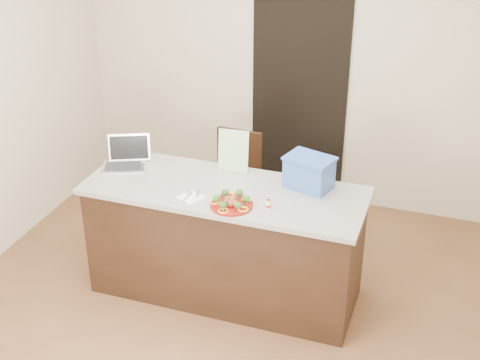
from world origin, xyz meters
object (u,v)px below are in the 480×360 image
(napkin, at_px, (191,197))
(plate, at_px, (231,205))
(island, at_px, (225,242))
(chair, at_px, (236,176))
(blue_box, at_px, (309,172))
(laptop, at_px, (126,157))
(yogurt_bottle, at_px, (268,205))

(napkin, bearing_deg, plate, -3.66)
(island, distance_m, chair, 0.96)
(blue_box, distance_m, chair, 1.19)
(laptop, relative_size, chair, 0.41)
(blue_box, height_order, chair, blue_box)
(yogurt_bottle, distance_m, laptop, 1.28)
(laptop, bearing_deg, yogurt_bottle, -37.44)
(plate, distance_m, yogurt_bottle, 0.26)
(napkin, bearing_deg, yogurt_bottle, 2.63)
(blue_box, xyz_separation_m, chair, (-0.81, 0.71, -0.51))
(island, bearing_deg, laptop, 172.17)
(napkin, bearing_deg, island, 49.33)
(plate, xyz_separation_m, laptop, (-0.99, 0.34, 0.05))
(yogurt_bottle, bearing_deg, laptop, 166.54)
(blue_box, bearing_deg, chair, 155.26)
(laptop, bearing_deg, island, -31.81)
(island, xyz_separation_m, plate, (0.13, -0.23, 0.47))
(yogurt_bottle, height_order, laptop, laptop)
(napkin, xyz_separation_m, laptop, (-0.68, 0.32, 0.06))
(blue_box, bearing_deg, island, -142.78)
(island, distance_m, blue_box, 0.84)
(napkin, relative_size, blue_box, 0.38)
(blue_box, bearing_deg, laptop, -159.71)
(napkin, distance_m, laptop, 0.75)
(island, height_order, chair, chair)
(island, height_order, yogurt_bottle, yogurt_bottle)
(yogurt_bottle, bearing_deg, plate, -169.70)
(napkin, xyz_separation_m, chair, (-0.07, 1.13, -0.40))
(chair, bearing_deg, blue_box, -38.04)
(laptop, relative_size, blue_box, 0.99)
(yogurt_bottle, xyz_separation_m, laptop, (-1.24, 0.30, 0.03))
(napkin, distance_m, blue_box, 0.87)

